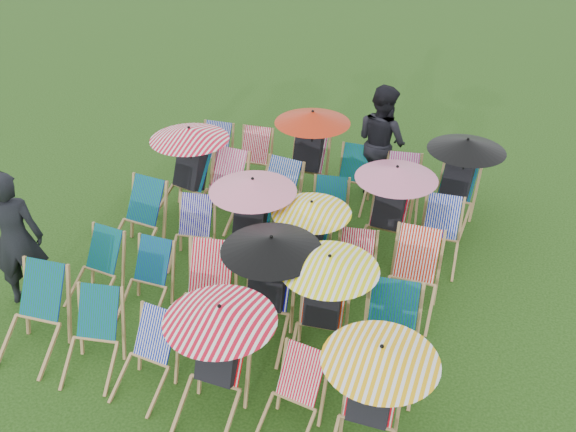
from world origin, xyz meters
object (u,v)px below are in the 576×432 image
(deckchair_5, at_px, (370,401))
(person_rear, at_px, (381,141))
(deckchair_0, at_px, (31,317))
(person_left, at_px, (15,239))
(deckchair_29, at_px, (457,180))

(deckchair_5, bearing_deg, person_rear, 101.35)
(deckchair_0, bearing_deg, deckchair_5, -4.75)
(deckchair_0, relative_size, person_left, 0.53)
(deckchair_0, bearing_deg, deckchair_29, 43.46)
(deckchair_29, relative_size, person_left, 0.73)
(deckchair_29, xyz_separation_m, person_rear, (-1.29, 0.45, 0.22))
(deckchair_0, distance_m, deckchair_5, 3.99)
(deckchair_29, xyz_separation_m, person_left, (-4.82, -3.90, 0.22))
(deckchair_0, bearing_deg, person_rear, 56.11)
(deckchair_29, relative_size, person_rear, 0.73)
(deckchair_0, distance_m, person_rear, 5.81)
(deckchair_5, bearing_deg, deckchair_0, 178.44)
(person_rear, bearing_deg, person_left, 85.57)
(person_left, bearing_deg, deckchair_0, 105.52)
(person_left, relative_size, person_rear, 1.00)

